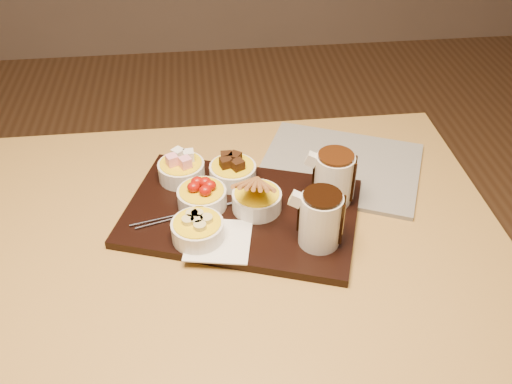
{
  "coord_description": "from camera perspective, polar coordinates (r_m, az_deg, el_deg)",
  "views": [
    {
      "loc": [
        0.02,
        -0.83,
        1.51
      ],
      "look_at": [
        0.12,
        0.04,
        0.81
      ],
      "focal_mm": 40.0,
      "sensor_mm": 36.0,
      "label": 1
    }
  ],
  "objects": [
    {
      "name": "newspaper",
      "position": [
        1.31,
        8.42,
        2.55
      ],
      "size": [
        0.43,
        0.39,
        0.01
      ],
      "primitive_type": "cube",
      "rotation": [
        0.0,
        0.0,
        -0.41
      ],
      "color": "beige",
      "rests_on": "dining_table"
    },
    {
      "name": "pitcher_milk_chocolate",
      "position": [
        1.15,
        7.78,
        1.29
      ],
      "size": [
        0.1,
        0.1,
        0.11
      ],
      "primitive_type": "cylinder",
      "rotation": [
        0.0,
        0.0,
        -0.33
      ],
      "color": "silver",
      "rests_on": "serving_board"
    },
    {
      "name": "bowl_bananas",
      "position": [
        1.08,
        -5.84,
        -3.86
      ],
      "size": [
        0.1,
        0.1,
        0.04
      ],
      "primitive_type": "cylinder",
      "color": "silver",
      "rests_on": "serving_board"
    },
    {
      "name": "dining_table",
      "position": [
        1.2,
        -5.29,
        -7.65
      ],
      "size": [
        1.2,
        0.8,
        0.75
      ],
      "color": "#AB843F",
      "rests_on": "ground"
    },
    {
      "name": "pitcher_dark_chocolate",
      "position": [
        1.05,
        6.46,
        -2.81
      ],
      "size": [
        0.1,
        0.1,
        0.11
      ],
      "primitive_type": "cylinder",
      "rotation": [
        0.0,
        0.0,
        -0.33
      ],
      "color": "silver",
      "rests_on": "serving_board"
    },
    {
      "name": "bowl_strawberries",
      "position": [
        1.16,
        -5.41,
        -0.62
      ],
      "size": [
        0.1,
        0.1,
        0.04
      ],
      "primitive_type": "cylinder",
      "color": "silver",
      "rests_on": "serving_board"
    },
    {
      "name": "serving_board",
      "position": [
        1.16,
        -1.47,
        -2.08
      ],
      "size": [
        0.53,
        0.43,
        0.02
      ],
      "primitive_type": "cube",
      "rotation": [
        0.0,
        0.0,
        -0.33
      ],
      "color": "black",
      "rests_on": "dining_table"
    },
    {
      "name": "napkin",
      "position": [
        1.08,
        -3.76,
        -4.86
      ],
      "size": [
        0.14,
        0.14,
        0.0
      ],
      "primitive_type": "cube",
      "rotation": [
        0.0,
        0.0,
        -0.19
      ],
      "color": "white",
      "rests_on": "serving_board"
    },
    {
      "name": "fondue_skewers",
      "position": [
        1.15,
        -6.2,
        -1.91
      ],
      "size": [
        0.09,
        0.26,
        0.01
      ],
      "primitive_type": null,
      "rotation": [
        0.0,
        0.0,
        -1.34
      ],
      "color": "silver",
      "rests_on": "serving_board"
    },
    {
      "name": "bowl_marshmallows",
      "position": [
        1.23,
        -7.46,
        2.11
      ],
      "size": [
        0.1,
        0.1,
        0.04
      ],
      "primitive_type": "cylinder",
      "color": "silver",
      "rests_on": "serving_board"
    },
    {
      "name": "bowl_cake",
      "position": [
        1.22,
        -2.33,
        1.88
      ],
      "size": [
        0.1,
        0.1,
        0.04
      ],
      "primitive_type": "cylinder",
      "color": "silver",
      "rests_on": "serving_board"
    },
    {
      "name": "bowl_biscotti",
      "position": [
        1.14,
        0.08,
        -0.91
      ],
      "size": [
        0.1,
        0.1,
        0.04
      ],
      "primitive_type": "cylinder",
      "color": "silver",
      "rests_on": "serving_board"
    }
  ]
}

